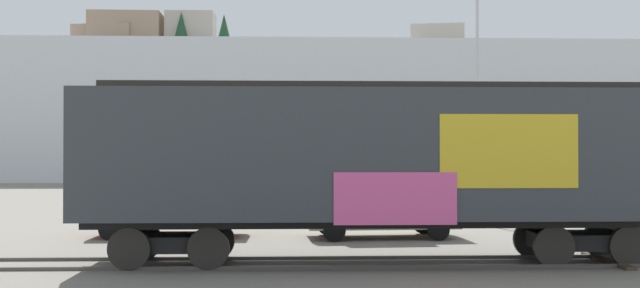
% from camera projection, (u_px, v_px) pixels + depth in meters
% --- Properties ---
extents(ground_plane, '(260.00, 260.00, 0.00)m').
position_uv_depth(ground_plane, '(394.00, 264.00, 16.76)').
color(ground_plane, slate).
extents(track, '(60.01, 2.64, 0.08)m').
position_uv_depth(track, '(371.00, 262.00, 16.74)').
color(track, '#4C4742').
rests_on(track, ground_plane).
extents(freight_car, '(13.37, 2.93, 4.15)m').
position_uv_depth(freight_car, '(379.00, 158.00, 16.77)').
color(freight_car, '#33383D').
rests_on(freight_car, ground_plane).
extents(flagpole, '(1.55, 0.79, 9.47)m').
position_uv_depth(flagpole, '(468.00, 52.00, 26.20)').
color(flagpole, silver).
rests_on(flagpole, ground_plane).
extents(hillside, '(117.41, 37.93, 17.17)m').
position_uv_depth(hillside, '(313.00, 119.00, 81.26)').
color(hillside, silver).
rests_on(hillside, ground_plane).
extents(parked_car_red, '(4.53, 1.94, 1.74)m').
position_uv_depth(parked_car_red, '(165.00, 208.00, 22.17)').
color(parked_car_red, '#B21E1E').
rests_on(parked_car_red, ground_plane).
extents(parked_car_tan, '(4.54, 2.20, 1.84)m').
position_uv_depth(parked_car_tan, '(378.00, 206.00, 21.90)').
color(parked_car_tan, '#9E8966').
rests_on(parked_car_tan, ground_plane).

